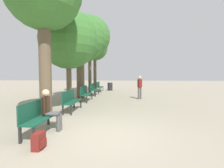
{
  "coord_description": "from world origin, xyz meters",
  "views": [
    {
      "loc": [
        0.69,
        -4.87,
        1.74
      ],
      "look_at": [
        0.05,
        3.77,
        1.24
      ],
      "focal_mm": 28.0,
      "sensor_mm": 36.0,
      "label": 1
    }
  ],
  "objects_px": {
    "trash_bin": "(110,87)",
    "bench_row_1": "(71,99)",
    "bench_row_0": "(39,114)",
    "bench_row_4": "(99,86)",
    "pedestrian_near": "(140,86)",
    "tree_row_2": "(80,39)",
    "bench_row_3": "(94,88)",
    "tree_row_4": "(95,48)",
    "bench_row_2": "(85,92)",
    "tree_row_3": "(90,37)",
    "person_seated": "(50,109)",
    "tree_row_1": "(68,40)",
    "backpack": "(39,141)"
  },
  "relations": [
    {
      "from": "bench_row_4",
      "to": "tree_row_1",
      "type": "xyz_separation_m",
      "value": [
        -0.63,
        -7.32,
        3.07
      ]
    },
    {
      "from": "bench_row_1",
      "to": "tree_row_1",
      "type": "relative_size",
      "value": 0.33
    },
    {
      "from": "bench_row_0",
      "to": "trash_bin",
      "type": "height_order",
      "value": "bench_row_0"
    },
    {
      "from": "bench_row_0",
      "to": "tree_row_4",
      "type": "relative_size",
      "value": 0.29
    },
    {
      "from": "bench_row_0",
      "to": "pedestrian_near",
      "type": "distance_m",
      "value": 7.97
    },
    {
      "from": "tree_row_1",
      "to": "tree_row_2",
      "type": "height_order",
      "value": "tree_row_2"
    },
    {
      "from": "bench_row_0",
      "to": "bench_row_4",
      "type": "relative_size",
      "value": 1.0
    },
    {
      "from": "bench_row_3",
      "to": "tree_row_4",
      "type": "height_order",
      "value": "tree_row_4"
    },
    {
      "from": "person_seated",
      "to": "pedestrian_near",
      "type": "height_order",
      "value": "pedestrian_near"
    },
    {
      "from": "bench_row_2",
      "to": "tree_row_1",
      "type": "bearing_deg",
      "value": -115.9
    },
    {
      "from": "tree_row_4",
      "to": "bench_row_3",
      "type": "bearing_deg",
      "value": -81.65
    },
    {
      "from": "backpack",
      "to": "trash_bin",
      "type": "distance_m",
      "value": 14.39
    },
    {
      "from": "person_seated",
      "to": "trash_bin",
      "type": "bearing_deg",
      "value": 86.8
    },
    {
      "from": "bench_row_2",
      "to": "backpack",
      "type": "xyz_separation_m",
      "value": [
        0.55,
        -7.12,
        -0.36
      ]
    },
    {
      "from": "tree_row_3",
      "to": "backpack",
      "type": "xyz_separation_m",
      "value": [
        1.17,
        -11.73,
        -4.84
      ]
    },
    {
      "from": "pedestrian_near",
      "to": "tree_row_3",
      "type": "bearing_deg",
      "value": 139.86
    },
    {
      "from": "bench_row_1",
      "to": "pedestrian_near",
      "type": "height_order",
      "value": "pedestrian_near"
    },
    {
      "from": "tree_row_2",
      "to": "pedestrian_near",
      "type": "relative_size",
      "value": 3.72
    },
    {
      "from": "bench_row_2",
      "to": "tree_row_2",
      "type": "xyz_separation_m",
      "value": [
        -0.63,
        1.28,
        3.6
      ]
    },
    {
      "from": "tree_row_2",
      "to": "tree_row_3",
      "type": "bearing_deg",
      "value": 90.0
    },
    {
      "from": "bench_row_1",
      "to": "pedestrian_near",
      "type": "bearing_deg",
      "value": 49.26
    },
    {
      "from": "person_seated",
      "to": "tree_row_3",
      "type": "bearing_deg",
      "value": 94.73
    },
    {
      "from": "bench_row_1",
      "to": "person_seated",
      "type": "relative_size",
      "value": 1.35
    },
    {
      "from": "bench_row_0",
      "to": "bench_row_4",
      "type": "bearing_deg",
      "value": 90.0
    },
    {
      "from": "bench_row_4",
      "to": "tree_row_1",
      "type": "bearing_deg",
      "value": -94.88
    },
    {
      "from": "bench_row_4",
      "to": "tree_row_3",
      "type": "xyz_separation_m",
      "value": [
        -0.63,
        -1.42,
        4.48
      ]
    },
    {
      "from": "bench_row_2",
      "to": "trash_bin",
      "type": "bearing_deg",
      "value": 82.41
    },
    {
      "from": "bench_row_3",
      "to": "tree_row_2",
      "type": "xyz_separation_m",
      "value": [
        -0.63,
        -1.74,
        3.6
      ]
    },
    {
      "from": "backpack",
      "to": "pedestrian_near",
      "type": "bearing_deg",
      "value": 69.95
    },
    {
      "from": "bench_row_1",
      "to": "tree_row_3",
      "type": "height_order",
      "value": "tree_row_3"
    },
    {
      "from": "bench_row_2",
      "to": "bench_row_4",
      "type": "relative_size",
      "value": 1.0
    },
    {
      "from": "trash_bin",
      "to": "bench_row_1",
      "type": "bearing_deg",
      "value": -95.38
    },
    {
      "from": "tree_row_3",
      "to": "tree_row_2",
      "type": "bearing_deg",
      "value": -90.0
    },
    {
      "from": "bench_row_2",
      "to": "trash_bin",
      "type": "relative_size",
      "value": 2.11
    },
    {
      "from": "bench_row_4",
      "to": "tree_row_4",
      "type": "distance_m",
      "value": 4.11
    },
    {
      "from": "bench_row_0",
      "to": "bench_row_2",
      "type": "bearing_deg",
      "value": 90.0
    },
    {
      "from": "tree_row_3",
      "to": "tree_row_4",
      "type": "bearing_deg",
      "value": 90.0
    },
    {
      "from": "bench_row_3",
      "to": "bench_row_4",
      "type": "bearing_deg",
      "value": 90.0
    },
    {
      "from": "tree_row_4",
      "to": "person_seated",
      "type": "relative_size",
      "value": 4.57
    },
    {
      "from": "tree_row_3",
      "to": "trash_bin",
      "type": "height_order",
      "value": "tree_row_3"
    },
    {
      "from": "bench_row_2",
      "to": "bench_row_1",
      "type": "bearing_deg",
      "value": -90.0
    },
    {
      "from": "tree_row_4",
      "to": "pedestrian_near",
      "type": "xyz_separation_m",
      "value": [
        4.17,
        -6.18,
        -3.51
      ]
    },
    {
      "from": "tree_row_4",
      "to": "tree_row_2",
      "type": "bearing_deg",
      "value": -90.0
    },
    {
      "from": "bench_row_3",
      "to": "tree_row_4",
      "type": "distance_m",
      "value": 5.79
    },
    {
      "from": "tree_row_1",
      "to": "pedestrian_near",
      "type": "relative_size",
      "value": 3.29
    },
    {
      "from": "tree_row_2",
      "to": "bench_row_0",
      "type": "bearing_deg",
      "value": -85.11
    },
    {
      "from": "backpack",
      "to": "pedestrian_near",
      "type": "relative_size",
      "value": 0.25
    },
    {
      "from": "bench_row_1",
      "to": "trash_bin",
      "type": "height_order",
      "value": "bench_row_1"
    },
    {
      "from": "bench_row_0",
      "to": "bench_row_1",
      "type": "distance_m",
      "value": 3.02
    },
    {
      "from": "bench_row_1",
      "to": "trash_bin",
      "type": "relative_size",
      "value": 2.11
    }
  ]
}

